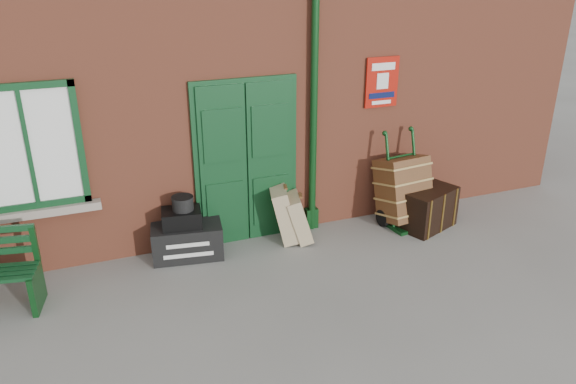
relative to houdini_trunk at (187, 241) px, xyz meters
name	(u,v)px	position (x,y,z in m)	size (l,w,h in m)	color
ground	(309,286)	(1.21, -1.25, -0.23)	(80.00, 80.00, 0.00)	gray
station_building	(225,58)	(1.20, 2.24, 1.94)	(10.30, 4.30, 4.36)	#9E4C33
houdini_trunk	(187,241)	(0.00, 0.00, 0.00)	(0.90, 0.50, 0.45)	black
strongbox	(182,218)	(-0.05, 0.00, 0.34)	(0.50, 0.36, 0.23)	black
hatbox	(183,203)	(-0.02, 0.00, 0.54)	(0.27, 0.27, 0.18)	black
suitcase_back	(284,213)	(1.36, 0.00, 0.17)	(0.22, 0.54, 0.76)	tan
suitcase_front	(299,218)	(1.54, -0.10, 0.11)	(0.19, 0.49, 0.65)	tan
porter_trolley	(403,190)	(3.16, -0.16, 0.30)	(0.74, 0.79, 1.37)	#0D3715
dark_trunk	(427,208)	(3.43, -0.39, 0.07)	(0.82, 0.54, 0.59)	black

